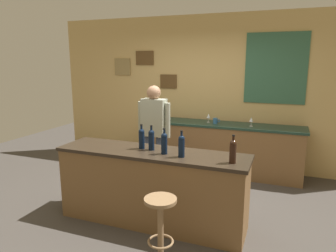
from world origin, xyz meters
The scene contains 15 objects.
ground_plane centered at (0.00, 0.00, 0.00)m, with size 10.00×10.00×0.00m, color #423D38.
back_wall centered at (0.02, 2.03, 1.41)m, with size 6.00×0.09×2.80m.
bar_counter centered at (0.00, -0.40, 0.46)m, with size 2.33×0.60×0.92m.
side_counter centered at (0.40, 1.65, 0.45)m, with size 2.86×0.56×0.90m.
bartender centered at (-0.39, 0.56, 0.94)m, with size 0.52×0.21×1.62m.
bar_stool centered at (0.40, -1.09, 0.46)m, with size 0.32×0.32×0.68m.
wine_bottle_a centered at (-0.15, -0.35, 1.06)m, with size 0.07×0.07×0.31m.
wine_bottle_b centered at (-0.02, -0.36, 1.06)m, with size 0.07×0.07×0.31m.
wine_bottle_c centered at (0.19, -0.45, 1.06)m, with size 0.07×0.07×0.31m.
wine_bottle_d centered at (0.41, -0.49, 1.06)m, with size 0.07×0.07×0.31m.
wine_bottle_e centered at (0.98, -0.50, 1.06)m, with size 0.07×0.07×0.31m.
wine_glass_a centered at (-0.73, 1.65, 1.01)m, with size 0.07×0.07×0.16m.
wine_glass_b centered at (0.18, 1.67, 1.01)m, with size 0.07×0.07×0.16m.
wine_glass_c centered at (0.93, 1.59, 1.01)m, with size 0.07×0.07×0.16m.
coffee_mug centered at (0.32, 1.62, 0.95)m, with size 0.12×0.08×0.09m.
Camera 1 is at (1.47, -3.65, 1.98)m, focal length 33.19 mm.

